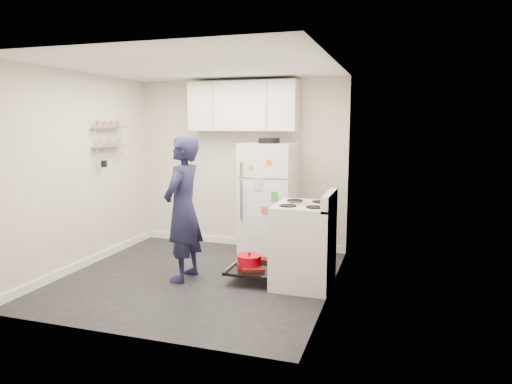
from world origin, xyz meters
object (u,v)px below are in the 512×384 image
(person, at_px, (183,209))
(electric_range, at_px, (303,245))
(open_oven_door, at_px, (252,264))
(refrigerator, at_px, (269,199))

(person, bearing_deg, electric_range, 100.44)
(open_oven_door, relative_size, refrigerator, 0.42)
(electric_range, bearing_deg, person, -170.26)
(open_oven_door, distance_m, refrigerator, 1.28)
(refrigerator, height_order, person, person)
(person, bearing_deg, refrigerator, 154.16)
(electric_range, xyz_separation_m, open_oven_door, (-0.61, -0.03, -0.28))
(open_oven_door, bearing_deg, refrigerator, 96.01)
(refrigerator, bearing_deg, open_oven_door, -83.99)
(electric_range, relative_size, open_oven_door, 1.57)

